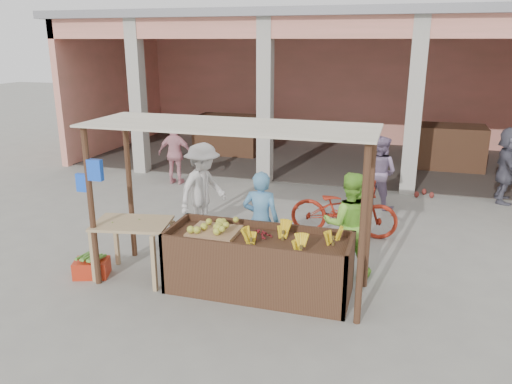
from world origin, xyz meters
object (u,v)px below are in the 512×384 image
(vendor_green, at_px, (349,221))
(motorcycle, at_px, (344,208))
(fruit_stall, at_px, (258,266))
(red_crate, at_px, (92,268))
(side_table, at_px, (133,231))
(vendor_blue, at_px, (261,217))

(vendor_green, height_order, motorcycle, vendor_green)
(fruit_stall, relative_size, red_crate, 5.18)
(red_crate, distance_m, vendor_green, 3.99)
(fruit_stall, bearing_deg, motorcycle, 70.53)
(side_table, bearing_deg, vendor_blue, 15.51)
(vendor_blue, distance_m, motorcycle, 2.07)
(fruit_stall, xyz_separation_m, motorcycle, (0.89, 2.51, 0.13))
(motorcycle, bearing_deg, vendor_green, -173.69)
(side_table, distance_m, motorcycle, 3.85)
(red_crate, distance_m, motorcycle, 4.47)
(vendor_blue, bearing_deg, red_crate, 19.79)
(side_table, xyz_separation_m, vendor_green, (3.07, 1.07, 0.10))
(fruit_stall, relative_size, motorcycle, 1.28)
(fruit_stall, xyz_separation_m, vendor_blue, (-0.19, 0.76, 0.44))
(side_table, height_order, vendor_blue, vendor_blue)
(vendor_blue, bearing_deg, fruit_stall, 100.17)
(red_crate, xyz_separation_m, vendor_green, (3.72, 1.23, 0.72))
(side_table, bearing_deg, vendor_green, 8.06)
(vendor_blue, xyz_separation_m, motorcycle, (1.08, 1.75, -0.31))
(vendor_blue, bearing_deg, motorcycle, -125.26)
(vendor_green, bearing_deg, side_table, 10.14)
(red_crate, bearing_deg, vendor_blue, 4.17)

